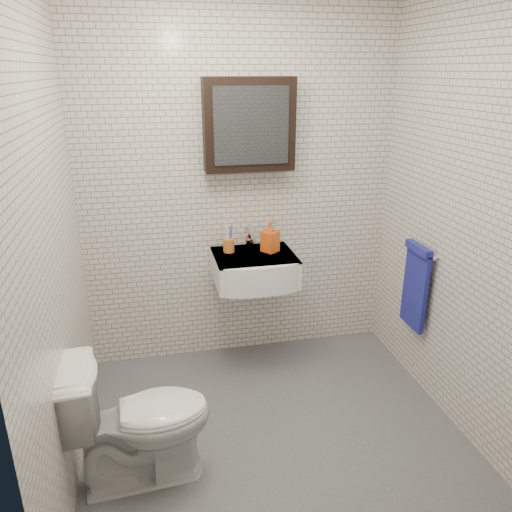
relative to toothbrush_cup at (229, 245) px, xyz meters
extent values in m
cube|color=#505258|center=(0.11, -0.87, -0.90)|extent=(2.20, 2.00, 0.01)
cube|color=silver|center=(0.11, 0.13, 0.35)|extent=(2.20, 0.02, 2.50)
cube|color=silver|center=(0.11, -1.87, 0.35)|extent=(2.20, 0.02, 2.50)
cube|color=silver|center=(-0.99, -0.87, 0.35)|extent=(0.02, 2.00, 2.50)
cube|color=silver|center=(1.21, -0.87, 0.35)|extent=(0.02, 2.00, 2.50)
cube|color=white|center=(0.16, -0.09, -0.15)|extent=(0.55, 0.45, 0.20)
cylinder|color=silver|center=(0.16, -0.07, -0.07)|extent=(0.31, 0.31, 0.02)
cylinder|color=silver|center=(0.16, -0.07, -0.06)|extent=(0.04, 0.04, 0.01)
cube|color=white|center=(0.16, -0.09, -0.06)|extent=(0.55, 0.45, 0.01)
cylinder|color=silver|center=(0.16, 0.07, -0.02)|extent=(0.06, 0.06, 0.06)
cylinder|color=silver|center=(0.16, 0.07, 0.04)|extent=(0.03, 0.03, 0.08)
cylinder|color=silver|center=(0.16, 0.01, 0.07)|extent=(0.02, 0.12, 0.02)
cube|color=silver|center=(0.16, 0.10, 0.09)|extent=(0.02, 0.09, 0.01)
cube|color=black|center=(0.16, 0.06, 0.80)|extent=(0.60, 0.14, 0.60)
cube|color=#3F444C|center=(0.16, -0.01, 0.80)|extent=(0.49, 0.01, 0.49)
cylinder|color=silver|center=(1.17, -0.52, 0.05)|extent=(0.02, 0.30, 0.02)
cylinder|color=silver|center=(1.19, -0.39, 0.05)|extent=(0.04, 0.02, 0.02)
cylinder|color=silver|center=(1.19, -0.64, 0.05)|extent=(0.04, 0.02, 0.02)
cube|color=#222E9E|center=(1.16, -0.52, -0.22)|extent=(0.03, 0.26, 0.54)
cube|color=#222E9E|center=(1.15, -0.52, 0.06)|extent=(0.05, 0.26, 0.05)
cylinder|color=#BA652E|center=(0.00, 0.00, -0.01)|extent=(0.10, 0.10, 0.10)
cylinder|color=white|center=(-0.01, -0.01, 0.06)|extent=(0.02, 0.03, 0.18)
cylinder|color=#3940B8|center=(0.01, -0.01, 0.05)|extent=(0.01, 0.02, 0.16)
cylinder|color=white|center=(0.00, 0.01, 0.06)|extent=(0.02, 0.04, 0.19)
cylinder|color=#3940B8|center=(0.02, 0.01, 0.05)|extent=(0.02, 0.04, 0.17)
imported|color=#FF5A1A|center=(0.28, -0.05, 0.06)|extent=(0.14, 0.14, 0.22)
imported|color=white|center=(-0.65, -1.05, -0.54)|extent=(0.75, 0.46, 0.74)
camera|label=1|loc=(-0.52, -3.22, 1.14)|focal=35.00mm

